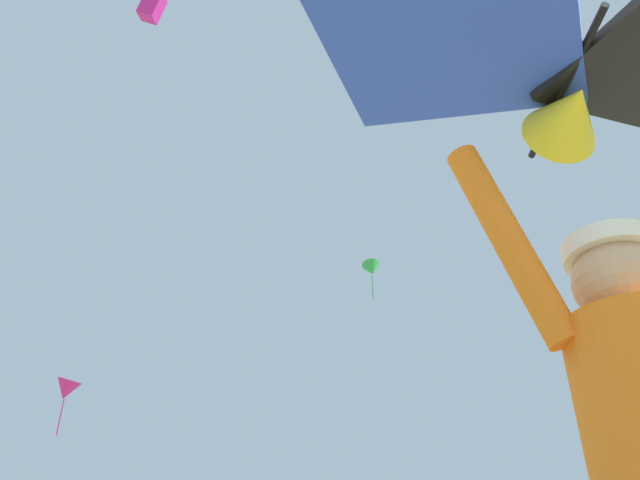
{
  "coord_description": "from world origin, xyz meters",
  "views": [
    {
      "loc": [
        -1.26,
        -1.34,
        0.67
      ],
      "look_at": [
        -0.05,
        2.3,
        3.12
      ],
      "focal_mm": 36.88,
      "sensor_mm": 36.0,
      "label": 1
    }
  ],
  "objects_px": {
    "distant_kite_magenta_far_center": "(66,390)",
    "distant_kite_magenta_mid_left": "(152,7)",
    "held_stunt_kite": "(570,67)",
    "distant_kite_green_mid_right": "(372,270)"
  },
  "relations": [
    {
      "from": "held_stunt_kite",
      "to": "distant_kite_magenta_far_center",
      "type": "relative_size",
      "value": 0.55
    },
    {
      "from": "held_stunt_kite",
      "to": "distant_kite_green_mid_right",
      "type": "xyz_separation_m",
      "value": [
        9.96,
        24.39,
        14.47
      ]
    },
    {
      "from": "distant_kite_green_mid_right",
      "to": "distant_kite_magenta_mid_left",
      "type": "distance_m",
      "value": 15.65
    },
    {
      "from": "distant_kite_magenta_far_center",
      "to": "distant_kite_magenta_mid_left",
      "type": "distance_m",
      "value": 20.41
    },
    {
      "from": "distant_kite_magenta_mid_left",
      "to": "held_stunt_kite",
      "type": "bearing_deg",
      "value": -82.14
    },
    {
      "from": "held_stunt_kite",
      "to": "distant_kite_magenta_mid_left",
      "type": "relative_size",
      "value": 1.33
    },
    {
      "from": "distant_kite_magenta_far_center",
      "to": "distant_kite_magenta_mid_left",
      "type": "height_order",
      "value": "distant_kite_magenta_mid_left"
    },
    {
      "from": "distant_kite_magenta_mid_left",
      "to": "distant_kite_green_mid_right",
      "type": "bearing_deg",
      "value": 38.39
    },
    {
      "from": "distant_kite_green_mid_right",
      "to": "distant_kite_magenta_far_center",
      "type": "relative_size",
      "value": 0.68
    },
    {
      "from": "held_stunt_kite",
      "to": "distant_kite_green_mid_right",
      "type": "height_order",
      "value": "distant_kite_green_mid_right"
    }
  ]
}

